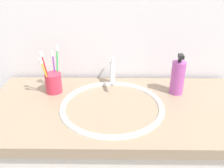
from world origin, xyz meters
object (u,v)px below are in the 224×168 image
object	(u,v)px
toothbrush_purple	(54,67)
soap_dispenser	(178,77)
toothbrush_red	(46,70)
toothbrush_green	(57,65)
faucet	(112,72)
toothbrush_yellow	(45,74)
toothbrush_cup	(53,83)

from	to	relation	value
toothbrush_purple	soap_dispenser	world-z (taller)	soap_dispenser
toothbrush_purple	toothbrush_red	xyz separation A→B (m)	(-0.02, -0.05, 0.01)
toothbrush_purple	toothbrush_green	xyz separation A→B (m)	(0.02, -0.00, 0.01)
faucet	soap_dispenser	bearing A→B (deg)	-15.36
faucet	toothbrush_red	distance (m)	0.31
toothbrush_purple	toothbrush_yellow	world-z (taller)	toothbrush_purple
toothbrush_cup	toothbrush_yellow	xyz separation A→B (m)	(-0.02, -0.03, 0.06)
toothbrush_red	toothbrush_purple	bearing A→B (deg)	64.98
toothbrush_cup	soap_dispenser	xyz separation A→B (m)	(0.55, -0.00, 0.03)
toothbrush_purple	toothbrush_green	distance (m)	0.02
toothbrush_yellow	toothbrush_red	world-z (taller)	toothbrush_red
faucet	toothbrush_cup	xyz separation A→B (m)	(-0.26, -0.08, -0.02)
toothbrush_cup	toothbrush_green	world-z (taller)	toothbrush_green
faucet	toothbrush_yellow	distance (m)	0.31
toothbrush_green	toothbrush_red	world-z (taller)	toothbrush_green
toothbrush_cup	toothbrush_purple	bearing A→B (deg)	83.60
toothbrush_yellow	toothbrush_green	xyz separation A→B (m)	(0.04, 0.06, 0.01)
toothbrush_cup	soap_dispenser	bearing A→B (deg)	-0.24
toothbrush_red	soap_dispenser	distance (m)	0.58
toothbrush_yellow	soap_dispenser	size ratio (longest dim) A/B	0.94
toothbrush_green	toothbrush_yellow	bearing A→B (deg)	-124.40
faucet	toothbrush_cup	distance (m)	0.28
toothbrush_green	toothbrush_red	size ratio (longest dim) A/B	1.01
faucet	toothbrush_yellow	xyz separation A→B (m)	(-0.29, -0.11, 0.04)
faucet	soap_dispenser	size ratio (longest dim) A/B	0.83
toothbrush_red	soap_dispenser	xyz separation A→B (m)	(0.57, 0.02, -0.04)
toothbrush_cup	toothbrush_purple	world-z (taller)	toothbrush_purple
faucet	toothbrush_red	world-z (taller)	toothbrush_red
faucet	soap_dispenser	distance (m)	0.30
faucet	toothbrush_purple	xyz separation A→B (m)	(-0.26, -0.05, 0.04)
faucet	toothbrush_yellow	bearing A→B (deg)	-159.51
toothbrush_cup	toothbrush_yellow	bearing A→B (deg)	-125.72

